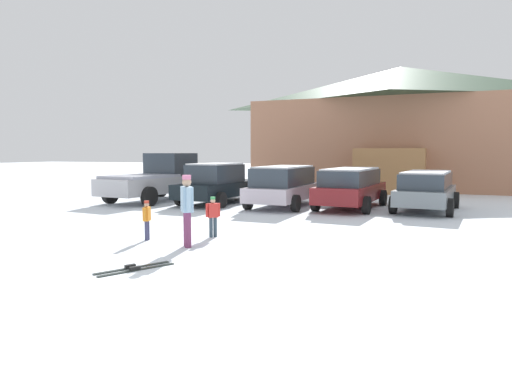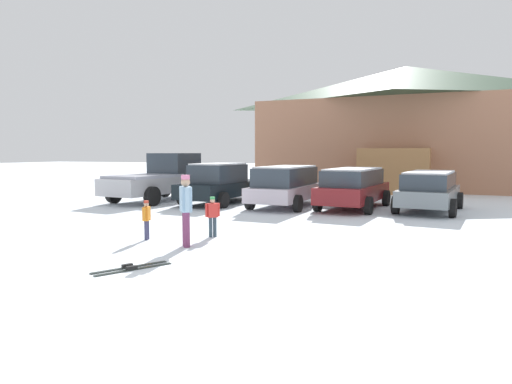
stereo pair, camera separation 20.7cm
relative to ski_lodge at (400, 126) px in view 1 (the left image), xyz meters
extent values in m
plane|color=white|center=(-1.78, -26.41, -3.86)|extent=(160.00, 160.00, 0.00)
cube|color=#A77154|center=(0.00, 0.07, -1.22)|extent=(17.06, 10.30, 5.30)
pyramid|color=#324C35|center=(0.00, 0.07, 2.60)|extent=(17.68, 10.92, 2.34)
cube|color=#A77444|center=(-0.17, -5.74, -2.66)|extent=(3.65, 1.90, 2.40)
cube|color=black|center=(-6.68, -13.21, -3.25)|extent=(2.17, 4.84, 0.60)
cube|color=#2D3842|center=(-6.70, -13.45, -2.57)|extent=(1.77, 2.57, 0.75)
cube|color=white|center=(-6.70, -13.45, -2.17)|extent=(1.65, 2.44, 0.06)
cylinder|color=black|center=(-7.52, -11.68, -3.54)|extent=(0.27, 0.66, 0.64)
cylinder|color=black|center=(-5.60, -11.84, -3.54)|extent=(0.27, 0.66, 0.64)
cylinder|color=black|center=(-7.76, -14.59, -3.54)|extent=(0.27, 0.66, 0.64)
cylinder|color=black|center=(-5.85, -14.75, -3.54)|extent=(0.27, 0.66, 0.64)
cube|color=#C3B5C2|center=(-3.67, -13.41, -3.27)|extent=(2.01, 4.67, 0.55)
cube|color=#2D3842|center=(-3.67, -13.51, -2.64)|extent=(1.74, 3.56, 0.71)
cube|color=white|center=(-3.67, -13.51, -2.25)|extent=(1.63, 3.38, 0.06)
cylinder|color=black|center=(-4.56, -11.95, -3.54)|extent=(0.25, 0.65, 0.64)
cylinder|color=black|center=(-2.63, -12.04, -3.54)|extent=(0.25, 0.65, 0.64)
cylinder|color=black|center=(-4.70, -14.79, -3.54)|extent=(0.25, 0.65, 0.64)
cylinder|color=black|center=(-2.77, -14.88, -3.54)|extent=(0.25, 0.65, 0.64)
cube|color=maroon|center=(-1.06, -12.99, -3.24)|extent=(2.25, 4.93, 0.61)
cube|color=#2D3842|center=(-1.07, -13.09, -2.64)|extent=(1.92, 3.77, 0.58)
cube|color=white|center=(-1.07, -13.09, -2.32)|extent=(1.80, 3.58, 0.06)
cylinder|color=black|center=(-1.84, -11.42, -3.54)|extent=(0.29, 0.66, 0.64)
cylinder|color=black|center=(0.04, -11.62, -3.54)|extent=(0.29, 0.66, 0.64)
cylinder|color=black|center=(-2.15, -14.36, -3.54)|extent=(0.29, 0.66, 0.64)
cylinder|color=black|center=(-0.27, -14.56, -3.54)|extent=(0.29, 0.66, 0.64)
cube|color=slate|center=(1.70, -12.81, -3.27)|extent=(2.27, 4.64, 0.55)
cube|color=#2D3842|center=(1.69, -12.90, -2.71)|extent=(1.93, 3.55, 0.55)
cube|color=white|center=(1.69, -12.90, -2.41)|extent=(1.81, 3.37, 0.06)
cylinder|color=black|center=(0.94, -11.33, -3.54)|extent=(0.30, 0.66, 0.64)
cylinder|color=black|center=(2.80, -11.55, -3.54)|extent=(0.30, 0.66, 0.64)
cylinder|color=black|center=(0.60, -14.07, -3.54)|extent=(0.30, 0.66, 0.64)
cylinder|color=black|center=(2.47, -14.30, -3.54)|extent=(0.30, 0.66, 0.64)
cube|color=#B3B2B7|center=(-9.73, -13.37, -3.11)|extent=(2.66, 5.78, 0.70)
cube|color=#2D3842|center=(-9.59, -12.26, -2.24)|extent=(2.03, 2.00, 1.05)
cube|color=#ADAFBF|center=(-9.85, -14.34, -2.70)|extent=(2.35, 3.29, 0.12)
cylinder|color=black|center=(-10.59, -11.57, -3.46)|extent=(0.36, 0.83, 0.80)
cylinder|color=black|center=(-8.45, -11.84, -3.46)|extent=(0.36, 0.83, 0.80)
cylinder|color=black|center=(-11.00, -14.89, -3.46)|extent=(0.36, 0.83, 0.80)
cylinder|color=black|center=(-8.87, -15.16, -3.46)|extent=(0.36, 0.83, 0.80)
cylinder|color=#2F414C|center=(-3.49, -20.46, -3.61)|extent=(0.09, 0.09, 0.51)
cylinder|color=#2F414C|center=(-3.41, -20.38, -3.61)|extent=(0.09, 0.09, 0.51)
cube|color=red|center=(-3.45, -20.42, -3.17)|extent=(0.29, 0.28, 0.36)
cylinder|color=red|center=(-3.57, -20.53, -3.16)|extent=(0.07, 0.07, 0.35)
cylinder|color=red|center=(-3.33, -20.31, -3.16)|extent=(0.07, 0.07, 0.35)
sphere|color=tan|center=(-3.45, -20.42, -2.92)|extent=(0.13, 0.13, 0.13)
cylinder|color=#3B9F54|center=(-3.45, -20.42, -2.85)|extent=(0.13, 0.13, 0.06)
cylinder|color=#703258|center=(-3.53, -21.65, -3.45)|extent=(0.15, 0.15, 0.82)
cylinder|color=#703258|center=(-3.42, -21.79, -3.45)|extent=(0.15, 0.15, 0.82)
cube|color=#95B9D4|center=(-3.48, -21.72, -2.75)|extent=(0.44, 0.46, 0.58)
cylinder|color=#95B9D4|center=(-3.63, -21.52, -2.74)|extent=(0.11, 0.11, 0.55)
cylinder|color=#95B9D4|center=(-3.32, -21.92, -2.74)|extent=(0.11, 0.11, 0.55)
sphere|color=tan|center=(-3.48, -21.72, -2.36)|extent=(0.21, 0.21, 0.21)
cylinder|color=pink|center=(-3.48, -21.72, -2.25)|extent=(0.20, 0.20, 0.10)
cylinder|color=#383959|center=(-4.84, -21.30, -3.62)|extent=(0.09, 0.09, 0.49)
cylinder|color=#383959|center=(-4.81, -21.40, -3.62)|extent=(0.09, 0.09, 0.49)
cube|color=orange|center=(-4.82, -21.35, -3.21)|extent=(0.21, 0.27, 0.34)
cylinder|color=orange|center=(-4.86, -21.21, -3.20)|extent=(0.07, 0.07, 0.33)
cylinder|color=orange|center=(-4.78, -21.50, -3.20)|extent=(0.07, 0.07, 0.33)
sphere|color=tan|center=(-4.82, -21.35, -2.97)|extent=(0.12, 0.12, 0.12)
cylinder|color=#C13A29|center=(-4.82, -21.35, -2.91)|extent=(0.12, 0.12, 0.06)
cube|color=#232B28|center=(-3.48, -23.83, -3.85)|extent=(0.82, 1.35, 0.02)
cube|color=black|center=(-3.51, -23.88, -3.81)|extent=(0.17, 0.21, 0.06)
cube|color=#232B28|center=(-3.31, -23.93, -3.85)|extent=(0.82, 1.35, 0.02)
cube|color=black|center=(-3.33, -23.97, -3.81)|extent=(0.17, 0.21, 0.06)
camera|label=1|loc=(1.66, -30.94, -1.68)|focal=32.00mm
camera|label=2|loc=(1.85, -30.87, -1.68)|focal=32.00mm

